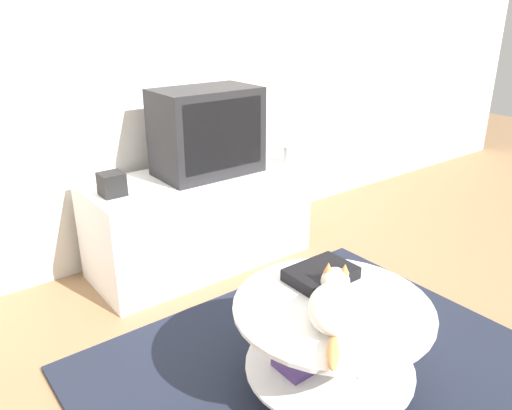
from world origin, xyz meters
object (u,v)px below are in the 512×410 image
Objects in this scene: tv at (207,132)px; cat at (335,303)px; speaker at (112,184)px; dvd_box at (321,274)px.

cat is at bearing -103.30° from tv.
speaker reaches higher than dvd_box.
tv is 1.17m from dvd_box.
speaker is at bearing 59.06° from cat.
cat is at bearing -124.06° from dvd_box.
tv reaches higher than speaker.
speaker is at bearing 111.40° from dvd_box.
tv is 4.91× the size of speaker.
dvd_box is at bearing -98.42° from tv.
tv reaches higher than cat.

